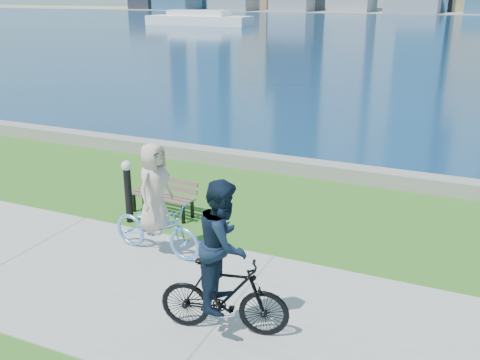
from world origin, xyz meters
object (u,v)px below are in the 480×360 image
object	(u,v)px
bollard_lamp	(128,187)
cyclist_woman	(156,213)
park_bench	(164,193)
cyclist_man	(224,271)

from	to	relation	value
bollard_lamp	cyclist_woman	distance (m)	1.55
park_bench	bollard_lamp	bearing A→B (deg)	-118.53
bollard_lamp	cyclist_woman	xyz separation A→B (m)	(1.23, -0.94, 0.03)
bollard_lamp	cyclist_woman	world-z (taller)	cyclist_woman
bollard_lamp	cyclist_man	xyz separation A→B (m)	(3.27, -2.53, 0.20)
cyclist_woman	cyclist_man	xyz separation A→B (m)	(2.03, -1.59, 0.17)
bollard_lamp	cyclist_woman	size ratio (longest dim) A/B	0.64
park_bench	cyclist_man	distance (m)	4.28
bollard_lamp	cyclist_man	size ratio (longest dim) A/B	0.59
bollard_lamp	cyclist_man	bearing A→B (deg)	-37.71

